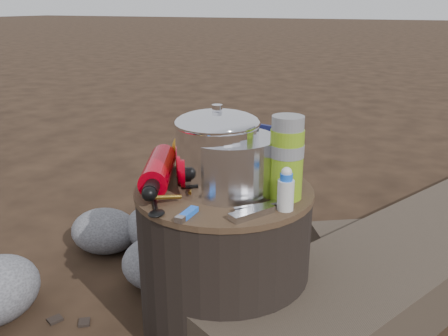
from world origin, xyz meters
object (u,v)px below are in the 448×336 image
at_px(camping_pot, 217,150).
at_px(thermos, 286,158).
at_px(stump, 224,260).
at_px(travel_mug, 283,154).
at_px(fuel_bottle, 159,170).

relative_size(camping_pot, thermos, 1.03).
xyz_separation_m(stump, travel_mug, (0.10, 0.17, 0.27)).
bearing_deg(thermos, fuel_bottle, -172.08).
distance_m(stump, travel_mug, 0.33).
bearing_deg(thermos, stump, -176.58).
distance_m(fuel_bottle, thermos, 0.35).
height_order(camping_pot, thermos, camping_pot).
distance_m(camping_pot, travel_mug, 0.22).
relative_size(fuel_bottle, travel_mug, 2.56).
bearing_deg(travel_mug, camping_pot, -123.65).
xyz_separation_m(fuel_bottle, travel_mug, (0.28, 0.20, 0.02)).
distance_m(fuel_bottle, travel_mug, 0.35).
distance_m(stump, fuel_bottle, 0.31).
height_order(fuel_bottle, travel_mug, travel_mug).
bearing_deg(thermos, travel_mug, 110.28).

